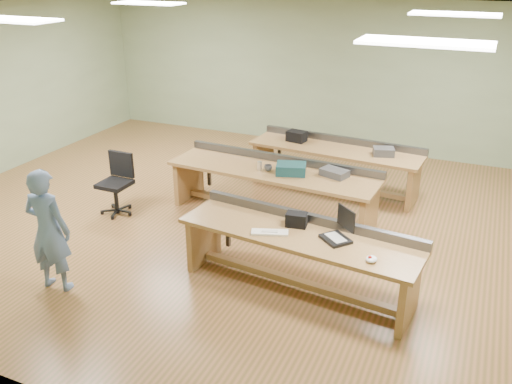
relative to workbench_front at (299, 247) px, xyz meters
The scene contains 21 objects.
floor 2.04m from the workbench_front, 133.14° to the left, with size 10.00×10.00×0.00m, color #965D39.
ceiling 3.13m from the workbench_front, 133.14° to the left, with size 10.00×10.00×0.00m, color silver.
wall_back 5.67m from the workbench_front, 103.86° to the left, with size 10.00×0.04×3.00m, color #8EA47C.
wall_front 3.05m from the workbench_front, 117.54° to the right, with size 10.00×0.04×3.00m, color #8EA47C.
fluor_panels 3.11m from the workbench_front, 133.14° to the left, with size 6.20×3.50×0.03m.
workbench_front is the anchor object (origin of this frame).
workbench_mid 2.07m from the workbench_front, 120.22° to the left, with size 3.28×1.05×0.86m.
workbench_back 3.18m from the workbench_front, 98.20° to the left, with size 2.95×0.99×0.86m.
person 2.93m from the workbench_front, 156.85° to the right, with size 0.56×0.37×1.53m, color slate.
laptop_base 0.49m from the workbench_front, ahead, with size 0.32×0.26×0.03m, color black.
laptop_screen 0.69m from the workbench_front, ahead, with size 0.32×0.02×0.25m, color black.
keyboard 0.40m from the workbench_front, 152.35° to the right, with size 0.43×0.14×0.02m, color white.
trackball_mouse 0.99m from the workbench_front, 19.38° to the right, with size 0.12×0.14×0.06m, color white.
camera_bag 0.32m from the workbench_front, 122.14° to the left, with size 0.25×0.16×0.17m, color black.
task_chair 3.42m from the workbench_front, 164.80° to the left, with size 0.51×0.51×0.95m.
parts_bin_teal 1.89m from the workbench_front, 113.20° to the left, with size 0.43×0.32×0.15m, color #143B42.
parts_bin_grey 1.90m from the workbench_front, 93.75° to the left, with size 0.39×0.25×0.11m, color #39383B.
mug 2.03m from the workbench_front, 122.85° to the left, with size 0.12×0.12×0.09m, color #39383B.
drinks_can 2.09m from the workbench_front, 126.15° to the left, with size 0.07×0.07×0.13m, color silver.
storage_box_back 3.44m from the workbench_front, 110.23° to the left, with size 0.32×0.23×0.18m, color black.
tray_back 3.10m from the workbench_front, 83.46° to the left, with size 0.33×0.24×0.13m, color #39383B.
Camera 1 is at (3.11, -6.75, 3.67)m, focal length 38.00 mm.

